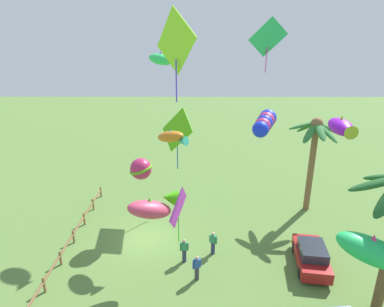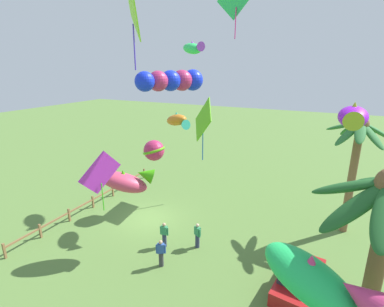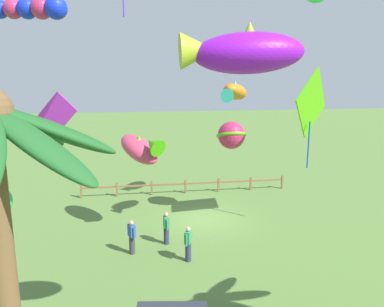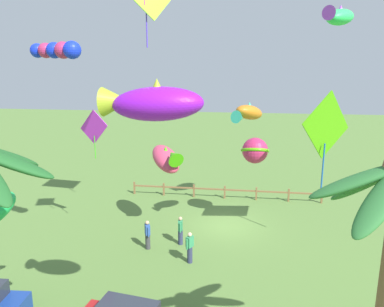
{
  "view_description": "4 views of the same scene",
  "coord_description": "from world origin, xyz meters",
  "px_view_note": "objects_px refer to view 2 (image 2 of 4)",
  "views": [
    {
      "loc": [
        19.25,
        3.26,
        13.09
      ],
      "look_at": [
        1.52,
        3.21,
        6.86
      ],
      "focal_mm": 30.2,
      "sensor_mm": 36.0,
      "label": 1
    },
    {
      "loc": [
        15.31,
        10.8,
        10.48
      ],
      "look_at": [
        0.92,
        3.87,
        5.65
      ],
      "focal_mm": 26.94,
      "sensor_mm": 36.0,
      "label": 2
    },
    {
      "loc": [
        3.73,
        19.6,
        8.04
      ],
      "look_at": [
        1.46,
        4.74,
        4.82
      ],
      "focal_mm": 35.52,
      "sensor_mm": 36.0,
      "label": 3
    },
    {
      "loc": [
        -0.87,
        20.65,
        9.28
      ],
      "look_at": [
        1.56,
        4.1,
        5.41
      ],
      "focal_mm": 34.09,
      "sensor_mm": 36.0,
      "label": 4
    }
  ],
  "objects_px": {
    "kite_diamond_1": "(132,7)",
    "kite_diamond_10": "(100,174)",
    "spectator_1": "(197,235)",
    "kite_fish_7": "(353,117)",
    "kite_ball_0": "(154,150)",
    "kite_tube_2": "(173,81)",
    "kite_fish_4": "(177,121)",
    "spectator_0": "(164,234)",
    "kite_fish_3": "(193,48)",
    "kite_fish_5": "(316,280)",
    "kite_fish_8": "(127,181)",
    "palm_tree_1": "(357,148)",
    "palm_tree_0": "(384,227)",
    "spectator_2": "(161,253)",
    "parked_car_0": "(299,279)",
    "kite_diamond_6": "(203,121)"
  },
  "relations": [
    {
      "from": "spectator_0",
      "to": "kite_fish_7",
      "type": "xyz_separation_m",
      "value": [
        -0.91,
        8.97,
        7.64
      ]
    },
    {
      "from": "kite_diamond_1",
      "to": "kite_fish_5",
      "type": "distance_m",
      "value": 12.44
    },
    {
      "from": "kite_fish_8",
      "to": "palm_tree_0",
      "type": "bearing_deg",
      "value": 76.49
    },
    {
      "from": "parked_car_0",
      "to": "kite_fish_8",
      "type": "bearing_deg",
      "value": -86.05
    },
    {
      "from": "palm_tree_1",
      "to": "kite_fish_5",
      "type": "relative_size",
      "value": 2.1
    },
    {
      "from": "kite_fish_3",
      "to": "kite_diamond_6",
      "type": "bearing_deg",
      "value": 69.84
    },
    {
      "from": "kite_fish_3",
      "to": "kite_fish_5",
      "type": "relative_size",
      "value": 0.69
    },
    {
      "from": "palm_tree_0",
      "to": "parked_car_0",
      "type": "height_order",
      "value": "palm_tree_0"
    },
    {
      "from": "kite_diamond_10",
      "to": "kite_fish_3",
      "type": "bearing_deg",
      "value": -172.39
    },
    {
      "from": "kite_fish_4",
      "to": "kite_tube_2",
      "type": "bearing_deg",
      "value": 27.91
    },
    {
      "from": "kite_diamond_1",
      "to": "kite_diamond_10",
      "type": "height_order",
      "value": "kite_diamond_1"
    },
    {
      "from": "kite_tube_2",
      "to": "kite_fish_5",
      "type": "distance_m",
      "value": 7.32
    },
    {
      "from": "parked_car_0",
      "to": "kite_tube_2",
      "type": "relative_size",
      "value": 1.6
    },
    {
      "from": "spectator_2",
      "to": "kite_fish_3",
      "type": "relative_size",
      "value": 0.64
    },
    {
      "from": "palm_tree_0",
      "to": "spectator_2",
      "type": "distance_m",
      "value": 10.74
    },
    {
      "from": "spectator_1",
      "to": "kite_tube_2",
      "type": "distance_m",
      "value": 10.76
    },
    {
      "from": "kite_fish_8",
      "to": "kite_diamond_10",
      "type": "distance_m",
      "value": 4.33
    },
    {
      "from": "kite_fish_7",
      "to": "kite_fish_4",
      "type": "bearing_deg",
      "value": -104.19
    },
    {
      "from": "palm_tree_0",
      "to": "parked_car_0",
      "type": "relative_size",
      "value": 1.91
    },
    {
      "from": "palm_tree_1",
      "to": "kite_fish_7",
      "type": "height_order",
      "value": "kite_fish_7"
    },
    {
      "from": "kite_tube_2",
      "to": "kite_fish_4",
      "type": "xyz_separation_m",
      "value": [
        -7.9,
        -4.19,
        -2.93
      ]
    },
    {
      "from": "kite_fish_4",
      "to": "kite_diamond_6",
      "type": "relative_size",
      "value": 0.48
    },
    {
      "from": "parked_car_0",
      "to": "spectator_0",
      "type": "distance_m",
      "value": 7.74
    },
    {
      "from": "palm_tree_1",
      "to": "kite_fish_3",
      "type": "xyz_separation_m",
      "value": [
        -0.93,
        -11.54,
        6.07
      ]
    },
    {
      "from": "kite_diamond_6",
      "to": "kite_fish_8",
      "type": "xyz_separation_m",
      "value": [
        8.31,
        -0.99,
        -2.1
      ]
    },
    {
      "from": "kite_fish_5",
      "to": "kite_diamond_6",
      "type": "height_order",
      "value": "kite_diamond_6"
    },
    {
      "from": "palm_tree_1",
      "to": "kite_diamond_10",
      "type": "bearing_deg",
      "value": -41.23
    },
    {
      "from": "parked_car_0",
      "to": "kite_fish_3",
      "type": "distance_m",
      "value": 16.62
    },
    {
      "from": "spectator_1",
      "to": "kite_diamond_1",
      "type": "height_order",
      "value": "kite_diamond_1"
    },
    {
      "from": "kite_tube_2",
      "to": "kite_diamond_1",
      "type": "bearing_deg",
      "value": -128.65
    },
    {
      "from": "spectator_0",
      "to": "kite_diamond_10",
      "type": "height_order",
      "value": "kite_diamond_10"
    },
    {
      "from": "kite_tube_2",
      "to": "kite_fish_3",
      "type": "xyz_separation_m",
      "value": [
        -12.14,
        -5.08,
        1.76
      ]
    },
    {
      "from": "spectator_1",
      "to": "kite_fish_7",
      "type": "bearing_deg",
      "value": 90.98
    },
    {
      "from": "palm_tree_0",
      "to": "palm_tree_1",
      "type": "distance_m",
      "value": 10.54
    },
    {
      "from": "kite_fish_7",
      "to": "kite_fish_3",
      "type": "bearing_deg",
      "value": -122.13
    },
    {
      "from": "kite_fish_8",
      "to": "kite_ball_0",
      "type": "bearing_deg",
      "value": -164.28
    },
    {
      "from": "palm_tree_1",
      "to": "kite_fish_7",
      "type": "distance_m",
      "value": 6.45
    },
    {
      "from": "kite_fish_7",
      "to": "kite_fish_8",
      "type": "relative_size",
      "value": 0.82
    },
    {
      "from": "kite_ball_0",
      "to": "kite_tube_2",
      "type": "xyz_separation_m",
      "value": [
        8.41,
        6.43,
        5.37
      ]
    },
    {
      "from": "palm_tree_0",
      "to": "kite_fish_4",
      "type": "relative_size",
      "value": 3.26
    },
    {
      "from": "spectator_2",
      "to": "kite_fish_8",
      "type": "relative_size",
      "value": 0.49
    },
    {
      "from": "kite_fish_3",
      "to": "spectator_0",
      "type": "bearing_deg",
      "value": 12.76
    },
    {
      "from": "parked_car_0",
      "to": "kite_fish_3",
      "type": "xyz_separation_m",
      "value": [
        -8.04,
        -9.46,
        11.06
      ]
    },
    {
      "from": "palm_tree_0",
      "to": "palm_tree_1",
      "type": "height_order",
      "value": "palm_tree_0"
    },
    {
      "from": "kite_tube_2",
      "to": "kite_fish_5",
      "type": "height_order",
      "value": "kite_tube_2"
    },
    {
      "from": "kite_diamond_1",
      "to": "kite_fish_3",
      "type": "distance_m",
      "value": 9.45
    },
    {
      "from": "spectator_1",
      "to": "spectator_2",
      "type": "relative_size",
      "value": 1.0
    },
    {
      "from": "kite_ball_0",
      "to": "kite_fish_3",
      "type": "height_order",
      "value": "kite_fish_3"
    },
    {
      "from": "kite_ball_0",
      "to": "kite_diamond_1",
      "type": "height_order",
      "value": "kite_diamond_1"
    },
    {
      "from": "kite_diamond_1",
      "to": "kite_fish_4",
      "type": "bearing_deg",
      "value": -173.31
    }
  ]
}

